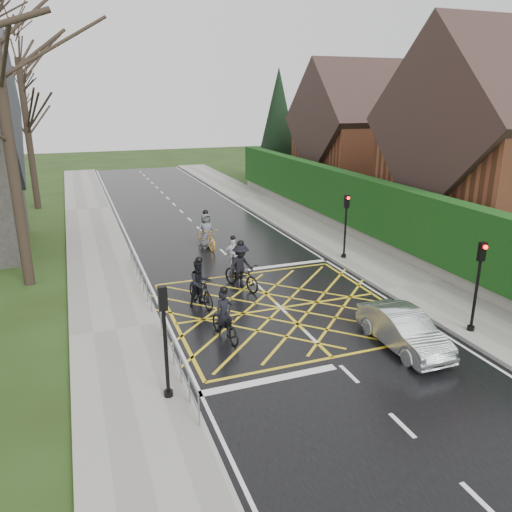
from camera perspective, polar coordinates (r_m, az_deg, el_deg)
ground at (r=18.89m, az=2.85°, el=-5.95°), size 120.00×120.00×0.00m
road at (r=18.88m, az=2.85°, el=-5.93°), size 9.00×80.00×0.01m
sidewalk_right at (r=21.77m, az=17.56°, el=-3.28°), size 3.00×80.00×0.15m
sidewalk_left at (r=17.58m, az=-15.65°, el=-8.26°), size 3.00×80.00×0.15m
stone_wall at (r=27.29m, az=12.95°, el=1.95°), size 0.50×38.00×0.70m
hedge at (r=26.87m, az=13.21°, el=5.54°), size 0.90×38.00×2.80m
house_far at (r=40.31m, az=12.49°, el=12.82°), size 9.80×8.80×10.30m
conifer at (r=45.49m, az=2.56°, el=14.53°), size 4.60×4.60×10.00m
tree_near at (r=21.96m, az=-27.14°, el=16.77°), size 9.24×9.24×11.44m
tree_far at (r=37.93m, az=-25.00°, el=15.63°), size 8.40×8.40×10.40m
railing_south at (r=14.29m, az=-9.05°, el=-10.95°), size 0.05×5.04×1.03m
railing_north at (r=21.11m, az=-13.20°, el=-1.50°), size 0.05×6.04×1.03m
traffic_light_ne at (r=24.10m, az=10.18°, el=3.27°), size 0.24×0.31×3.21m
traffic_light_se at (r=17.74m, az=23.91°, el=-3.36°), size 0.24×0.31×3.21m
traffic_light_sw at (r=12.95m, az=-10.31°, el=-9.84°), size 0.24×0.31×3.21m
cyclist_rear at (r=16.44m, az=-3.56°, el=-7.51°), size 0.95×1.93×1.80m
cyclist_back at (r=18.95m, az=-6.39°, el=-3.56°), size 0.99×2.00×1.93m
cyclist_mid at (r=20.52m, az=-1.72°, el=-1.70°), size 1.44×2.24×2.05m
cyclist_front at (r=22.49m, az=-2.58°, el=-0.28°), size 1.10×1.73×1.69m
cyclist_lead at (r=26.09m, az=-5.69°, el=2.41°), size 1.05×2.19×2.04m
car at (r=16.50m, az=16.51°, el=-8.07°), size 1.33×3.70×1.21m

